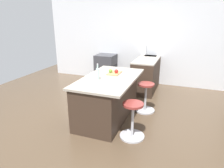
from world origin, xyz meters
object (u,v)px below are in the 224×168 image
apple_red (116,71)px  stool_by_window (145,98)px  apple_green (111,71)px  oven_range (106,68)px  stool_middle (132,121)px  kitchen_island (108,97)px  cutting_board (114,73)px  water_bottle (98,73)px

apple_red → stool_by_window: bearing=114.5°
stool_by_window → apple_green: (0.28, -0.73, 0.63)m
oven_range → apple_green: bearing=24.6°
stool_middle → apple_red: bearing=-144.7°
kitchen_island → cutting_board: (-0.31, 0.04, 0.45)m
kitchen_island → apple_green: bearing=-171.7°
kitchen_island → cutting_board: 0.54m
oven_range → water_bottle: size_ratio=2.80×
stool_middle → apple_red: apple_red is taller
cutting_board → apple_green: 0.10m
stool_by_window → stool_middle: 1.12m
stool_middle → cutting_board: 1.23m
stool_by_window → apple_red: 0.91m
cutting_board → apple_green: (0.03, -0.08, 0.05)m
apple_green → apple_red: bearing=92.8°
stool_middle → apple_green: 1.28m
oven_range → apple_green: size_ratio=11.19×
kitchen_island → apple_green: apple_green is taller
stool_by_window → stool_middle: same height
apple_red → water_bottle: 0.54m
oven_range → cutting_board: (2.01, 1.01, 0.46)m
stool_middle → water_bottle: (-0.35, -0.80, 0.70)m
oven_range → apple_red: (2.03, 1.06, 0.51)m
oven_range → stool_middle: oven_range is taller
oven_range → apple_red: apple_red is taller
stool_by_window → stool_middle: bearing=0.0°
oven_range → cutting_board: size_ratio=2.43×
water_bottle → apple_red: bearing=157.2°
kitchen_island → cutting_board: bearing=172.8°
oven_range → water_bottle: bearing=18.7°
kitchen_island → cutting_board: cutting_board is taller
apple_green → water_bottle: 0.50m
stool_by_window → stool_middle: size_ratio=1.00×
apple_green → water_bottle: (0.49, -0.08, 0.06)m
oven_range → apple_red: 2.35m
kitchen_island → stool_middle: kitchen_island is taller
cutting_board → apple_red: bearing=67.5°
stool_by_window → water_bottle: size_ratio=2.09×
apple_green → water_bottle: size_ratio=0.25×
stool_middle → water_bottle: size_ratio=2.09×
oven_range → cutting_board: cutting_board is taller
water_bottle → stool_by_window: bearing=133.5°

